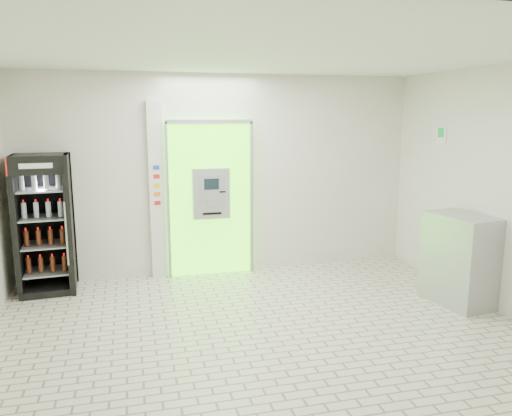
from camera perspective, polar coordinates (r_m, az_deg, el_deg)
name	(u,v)px	position (r m, az deg, el deg)	size (l,w,h in m)	color
ground	(265,338)	(5.63, 1.04, -14.60)	(6.00, 6.00, 0.00)	beige
room_shell	(266,170)	(5.12, 1.11, 4.37)	(6.00, 6.00, 6.00)	silver
atm_assembly	(210,198)	(7.52, -5.26, 1.17)	(1.30, 0.24, 2.33)	#50E616
pillar	(157,191)	(7.45, -11.26, 1.93)	(0.22, 0.11, 2.60)	silver
beverage_cooler	(45,227)	(7.34, -22.96, -1.98)	(0.75, 0.70, 1.89)	black
steel_cabinet	(461,259)	(6.92, 22.35, -5.44)	(0.72, 0.95, 1.16)	#9FA1A7
exit_sign	(441,134)	(7.66, 20.43, 7.89)	(0.02, 0.22, 0.26)	white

